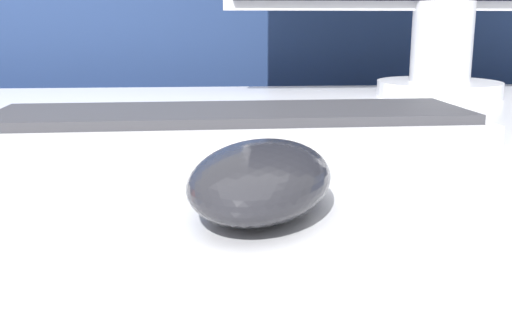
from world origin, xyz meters
The scene contains 3 objects.
partition_panel centered at (0.00, 0.65, 0.52)m, with size 5.00×0.03×1.03m.
computer_mouse_near centered at (0.01, -0.11, 0.73)m, with size 0.10×0.13×0.04m.
keyboard centered at (0.00, 0.11, 0.72)m, with size 0.43×0.14×0.02m.
Camera 1 is at (-0.02, -0.40, 0.81)m, focal length 42.00 mm.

